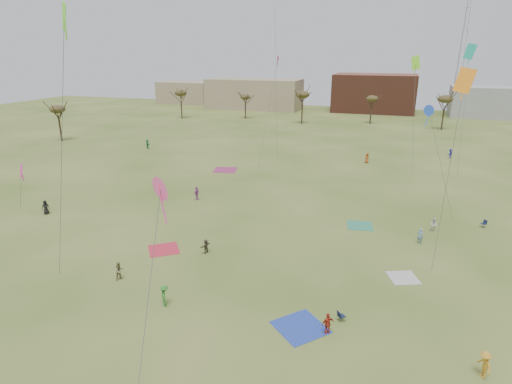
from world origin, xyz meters
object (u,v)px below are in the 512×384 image
(flyer_near_center, at_px, (165,295))
(radio_tower, at_px, (462,51))
(camp_chair_center, at_px, (341,318))
(camp_chair_right, at_px, (483,225))
(spectator_fore_a, at_px, (328,324))

(flyer_near_center, xyz_separation_m, radio_tower, (33.07, 126.64, 18.32))
(flyer_near_center, height_order, camp_chair_center, flyer_near_center)
(camp_chair_center, distance_m, camp_chair_right, 26.47)
(spectator_fore_a, relative_size, camp_chair_right, 1.91)
(spectator_fore_a, height_order, camp_chair_right, spectator_fore_a)
(spectator_fore_a, distance_m, camp_chair_right, 28.41)
(camp_chair_center, bearing_deg, camp_chair_right, -70.95)
(spectator_fore_a, xyz_separation_m, camp_chair_right, (13.84, 24.81, -0.57))
(flyer_near_center, bearing_deg, radio_tower, -52.57)
(camp_chair_center, distance_m, radio_tower, 127.22)
(flyer_near_center, distance_m, camp_chair_center, 13.77)
(camp_chair_right, bearing_deg, spectator_fore_a, -68.23)
(spectator_fore_a, distance_m, radio_tower, 129.02)
(camp_chair_center, height_order, camp_chair_right, same)
(camp_chair_center, relative_size, camp_chair_right, 1.00)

